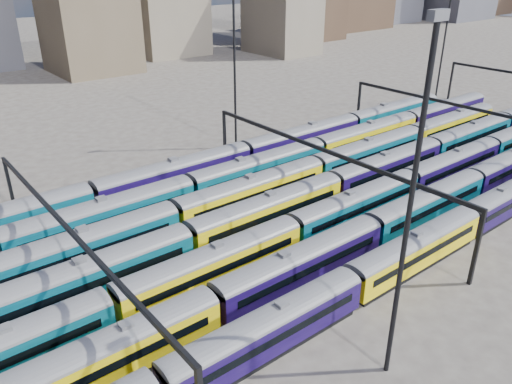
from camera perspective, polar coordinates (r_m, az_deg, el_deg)
ground at (r=56.11m, az=-0.02°, el=-4.85°), size 500.00×500.00×0.00m
rake_0 at (r=39.59m, az=1.38°, el=-15.22°), size 131.71×2.75×4.62m
rake_1 at (r=46.97m, az=5.25°, el=-7.87°), size 138.21×2.89×4.86m
rake_2 at (r=52.06m, az=4.19°, el=-4.24°), size 119.02×2.90×4.88m
rake_3 at (r=62.41m, az=8.80°, el=0.87°), size 125.14×3.05×5.14m
rake_4 at (r=60.19m, az=-0.45°, el=0.32°), size 106.90×3.13×5.28m
rake_5 at (r=66.70m, az=0.38°, el=2.93°), size 108.71×3.18×5.37m
rake_6 at (r=61.27m, az=-18.27°, el=-0.43°), size 134.58×3.28×5.54m
gantry_1 at (r=44.74m, az=-20.55°, el=-5.01°), size 0.35×40.35×8.03m
gantry_2 at (r=59.32m, az=7.57°, el=3.92°), size 0.35×40.35×8.03m
gantry_3 at (r=82.68m, az=22.46°, el=8.36°), size 0.35×40.35×8.03m
mast_2 at (r=33.07m, az=17.24°, el=-1.29°), size 1.40×0.50×25.60m
mast_3 at (r=78.05m, az=-2.48°, el=14.75°), size 1.40×0.50×25.60m
mast_5 at (r=112.43m, az=20.81°, el=16.43°), size 1.40×0.50×25.60m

